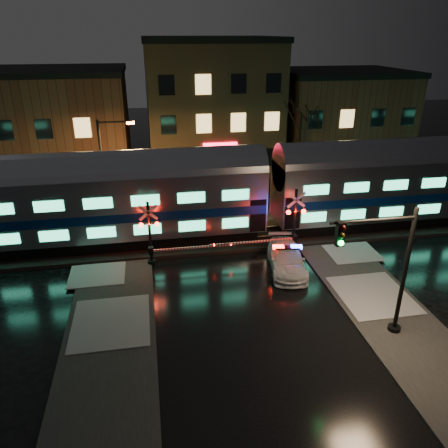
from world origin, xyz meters
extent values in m
plane|color=black|center=(0.00, 0.00, 0.00)|extent=(120.00, 120.00, 0.00)
cube|color=black|center=(0.00, 5.00, 0.12)|extent=(90.00, 4.20, 0.24)
cube|color=#2D2D2D|center=(-6.50, -6.00, 0.06)|extent=(4.00, 20.00, 0.12)
cube|color=#2D2D2D|center=(6.50, -6.00, 0.06)|extent=(4.00, 20.00, 0.12)
cube|color=#553121|center=(-13.00, 22.00, 4.50)|extent=(14.00, 10.00, 9.00)
cube|color=brown|center=(2.00, 22.50, 5.75)|extent=(12.00, 11.00, 11.50)
cube|color=#553121|center=(15.00, 22.00, 4.25)|extent=(12.00, 10.00, 8.50)
cube|color=black|center=(-9.86, 5.00, 0.64)|extent=(24.00, 2.40, 0.80)
cube|color=#B7BAC1|center=(-9.86, 5.00, 2.94)|extent=(25.00, 3.05, 3.80)
cube|color=navy|center=(-9.86, 5.00, 2.54)|extent=(24.75, 3.09, 0.55)
cube|color=#3BE2A3|center=(-9.86, 3.45, 1.79)|extent=(21.00, 0.05, 0.62)
cube|color=#3BE2A3|center=(-9.86, 3.45, 3.59)|extent=(21.00, 0.05, 0.62)
cylinder|color=#B7BAC1|center=(-9.86, 5.00, 4.64)|extent=(25.00, 3.05, 3.05)
cube|color=black|center=(16.14, 5.00, 0.64)|extent=(24.00, 2.40, 0.80)
imported|color=white|center=(3.00, 0.50, 0.67)|extent=(2.59, 4.87, 1.34)
cube|color=black|center=(3.00, 0.50, 1.38)|extent=(1.44, 0.57, 0.09)
cube|color=#FF0C05|center=(2.50, 0.58, 1.42)|extent=(0.66, 0.41, 0.16)
cube|color=#1426FF|center=(3.50, 0.42, 1.42)|extent=(0.66, 0.41, 0.16)
cylinder|color=black|center=(3.99, 2.40, 0.15)|extent=(0.51, 0.51, 0.31)
cylinder|color=black|center=(3.99, 2.40, 2.05)|extent=(0.16, 0.16, 4.10)
sphere|color=#FF0C05|center=(3.53, 2.22, 2.77)|extent=(0.27, 0.27, 0.27)
sphere|color=#FF0C05|center=(4.45, 2.22, 2.77)|extent=(0.27, 0.27, 0.27)
cube|color=white|center=(1.43, 2.15, 1.08)|extent=(5.13, 0.10, 0.10)
cube|color=black|center=(3.99, 2.15, 1.08)|extent=(0.25, 0.30, 0.45)
cylinder|color=black|center=(-4.49, 2.40, 0.15)|extent=(0.49, 0.49, 0.29)
cylinder|color=black|center=(-4.49, 2.40, 1.94)|extent=(0.16, 0.16, 3.88)
sphere|color=#FF0C05|center=(-4.93, 2.22, 2.62)|extent=(0.25, 0.25, 0.25)
sphere|color=#FF0C05|center=(-4.06, 2.22, 2.62)|extent=(0.25, 0.25, 0.25)
cube|color=white|center=(-2.07, 2.15, 1.02)|extent=(4.85, 0.10, 0.10)
cube|color=black|center=(-4.49, 2.15, 1.02)|extent=(0.25, 0.30, 0.45)
cylinder|color=black|center=(6.06, -5.78, 0.15)|extent=(0.56, 0.56, 0.30)
cylinder|color=black|center=(6.06, -5.78, 3.01)|extent=(0.18, 0.18, 6.03)
cylinder|color=black|center=(4.26, -5.78, 5.63)|extent=(3.62, 0.12, 0.12)
cube|color=black|center=(2.85, -5.93, 5.22)|extent=(0.32, 0.28, 1.00)
sphere|color=#0CFF3F|center=(2.85, -6.09, 4.90)|extent=(0.22, 0.22, 0.22)
cylinder|color=black|center=(-7.33, 9.00, 3.62)|extent=(0.18, 0.18, 7.23)
cylinder|color=black|center=(-6.25, 9.00, 7.05)|extent=(2.17, 0.11, 0.11)
cube|color=orange|center=(-5.25, 9.00, 6.96)|extent=(0.50, 0.25, 0.16)
camera|label=1|loc=(-4.26, -20.21, 12.40)|focal=35.00mm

